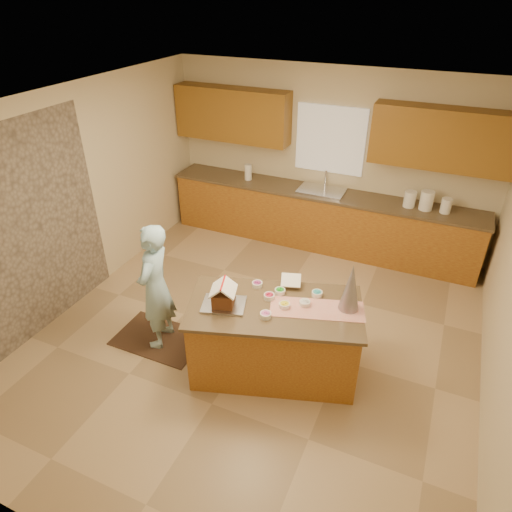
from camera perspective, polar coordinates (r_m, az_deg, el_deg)
name	(u,v)px	position (r m, az deg, el deg)	size (l,w,h in m)	color
floor	(257,336)	(5.61, 0.11, -9.96)	(5.50, 5.50, 0.00)	tan
ceiling	(257,109)	(4.32, 0.15, 17.96)	(5.50, 5.50, 0.00)	silver
wall_back	(329,159)	(7.21, 9.16, 11.96)	(5.50, 5.50, 0.00)	beige
wall_front	(69,448)	(3.10, -22.41, -21.36)	(5.50, 5.50, 0.00)	beige
wall_left	(74,199)	(6.16, -21.83, 6.62)	(5.50, 5.50, 0.00)	beige
stone_accent	(26,235)	(5.72, -26.84, 2.39)	(2.50, 2.50, 0.00)	gray
window_curtain	(330,140)	(7.09, 9.30, 14.18)	(1.05, 0.03, 1.00)	white
back_counter_base	(319,220)	(7.30, 7.92, 4.52)	(4.80, 0.60, 0.88)	#A57222
back_counter_top	(321,193)	(7.10, 8.19, 7.83)	(4.85, 0.63, 0.04)	brown
upper_cabinet_left	(232,114)	(7.42, -2.97, 17.30)	(1.85, 0.35, 0.80)	brown
upper_cabinet_right	(443,139)	(6.67, 22.35, 13.44)	(1.85, 0.35, 0.80)	brown
sink	(321,194)	(7.11, 8.18, 7.76)	(0.70, 0.45, 0.12)	silver
faucet	(325,179)	(7.20, 8.70, 9.51)	(0.03, 0.03, 0.28)	silver
island_base	(274,340)	(4.93, 2.28, -10.46)	(1.70, 0.85, 0.83)	#A57222
island_top	(275,308)	(4.66, 2.39, -6.49)	(1.77, 0.92, 0.04)	brown
table_runner	(317,309)	(4.64, 7.65, -6.59)	(0.94, 0.34, 0.01)	#B7210D
baking_tray	(224,305)	(4.65, -4.05, -6.09)	(0.43, 0.32, 0.02)	silver
cookbook	(291,280)	(4.88, 4.40, -3.06)	(0.21, 0.02, 0.17)	white
tinsel_tree	(351,287)	(4.55, 11.80, -3.88)	(0.21, 0.21, 0.52)	silver
rug	(159,338)	(5.68, -12.02, -10.07)	(1.04, 0.68, 0.01)	black
boy	(155,287)	(5.19, -12.49, -3.84)	(0.56, 0.37, 1.53)	#A1CFE4
canister_a	(410,199)	(6.86, 18.72, 6.78)	(0.17, 0.17, 0.23)	white
canister_b	(427,200)	(6.84, 20.61, 6.55)	(0.19, 0.19, 0.27)	white
canister_c	(446,206)	(6.85, 22.73, 5.84)	(0.15, 0.15, 0.21)	white
paper_towel	(248,172)	(7.44, -0.99, 10.47)	(0.11, 0.11, 0.25)	white
gingerbread_house	(223,296)	(4.59, -4.11, -4.99)	(0.32, 0.33, 0.27)	#5C2818
candy_bowls	(283,298)	(4.71, 3.35, -5.31)	(0.75, 0.66, 0.05)	#A33684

